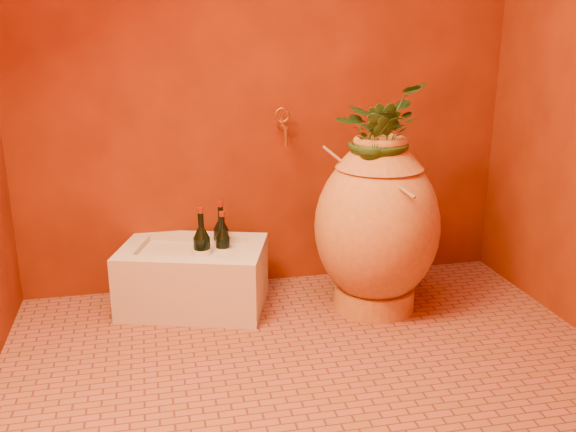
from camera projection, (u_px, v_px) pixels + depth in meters
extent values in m
plane|color=brown|center=(317.00, 375.00, 2.52)|extent=(2.50, 2.50, 0.00)
cube|color=#561904|center=(267.00, 39.00, 3.09)|extent=(2.50, 0.02, 2.50)
cylinder|color=#C47B37|center=(374.00, 297.00, 3.11)|extent=(0.45, 0.45, 0.11)
ellipsoid|color=#C47B37|center=(377.00, 227.00, 3.00)|extent=(0.69, 0.69, 0.73)
cone|color=#C47B37|center=(380.00, 155.00, 2.90)|extent=(0.47, 0.47, 0.11)
torus|color=#C47B37|center=(380.00, 142.00, 2.88)|extent=(0.29, 0.29, 0.05)
cylinder|color=olive|center=(366.00, 181.00, 2.87)|extent=(0.35, 0.27, 0.29)
cylinder|color=olive|center=(384.00, 177.00, 2.81)|extent=(0.14, 0.39, 0.11)
cylinder|color=olive|center=(407.00, 170.00, 2.87)|extent=(0.10, 0.31, 0.20)
cube|color=beige|center=(194.00, 279.00, 3.10)|extent=(0.77, 0.63, 0.28)
cube|color=beige|center=(190.00, 237.00, 3.22)|extent=(0.66, 0.28, 0.03)
cube|color=beige|center=(196.00, 262.00, 2.88)|extent=(0.66, 0.28, 0.03)
cube|color=beige|center=(130.00, 253.00, 2.99)|extent=(0.17, 0.29, 0.03)
cube|color=beige|center=(253.00, 244.00, 3.11)|extent=(0.17, 0.29, 0.03)
cylinder|color=black|center=(223.00, 254.00, 3.10)|extent=(0.07, 0.07, 0.17)
cone|color=black|center=(222.00, 233.00, 3.06)|extent=(0.07, 0.07, 0.05)
cylinder|color=black|center=(222.00, 222.00, 3.05)|extent=(0.02, 0.02, 0.06)
cylinder|color=maroon|center=(222.00, 214.00, 3.04)|extent=(0.03, 0.03, 0.02)
cylinder|color=silver|center=(223.00, 254.00, 3.10)|extent=(0.07, 0.07, 0.07)
cylinder|color=black|center=(202.00, 257.00, 3.03)|extent=(0.08, 0.08, 0.19)
cone|color=black|center=(201.00, 233.00, 2.99)|extent=(0.08, 0.08, 0.05)
cylinder|color=black|center=(201.00, 220.00, 2.97)|extent=(0.03, 0.03, 0.07)
cylinder|color=maroon|center=(200.00, 210.00, 2.96)|extent=(0.03, 0.03, 0.03)
cylinder|color=silver|center=(202.00, 257.00, 3.03)|extent=(0.08, 0.08, 0.08)
cylinder|color=black|center=(222.00, 247.00, 3.17)|extent=(0.08, 0.08, 0.18)
cone|color=black|center=(221.00, 225.00, 3.14)|extent=(0.08, 0.08, 0.05)
cylinder|color=black|center=(220.00, 213.00, 3.12)|extent=(0.03, 0.03, 0.07)
cylinder|color=maroon|center=(220.00, 204.00, 3.11)|extent=(0.03, 0.03, 0.03)
cylinder|color=silver|center=(222.00, 247.00, 3.17)|extent=(0.08, 0.08, 0.08)
cylinder|color=#B16B28|center=(282.00, 126.00, 3.15)|extent=(0.03, 0.15, 0.03)
cylinder|color=#B16B28|center=(286.00, 138.00, 3.09)|extent=(0.02, 0.02, 0.09)
torus|color=#B16B28|center=(282.00, 115.00, 3.14)|extent=(0.08, 0.01, 0.08)
cylinder|color=#B16B28|center=(282.00, 121.00, 3.14)|extent=(0.01, 0.01, 0.05)
imported|color=#204418|center=(378.00, 135.00, 2.89)|extent=(0.54, 0.55, 0.46)
imported|color=#204418|center=(378.00, 141.00, 2.80)|extent=(0.24, 0.24, 0.35)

